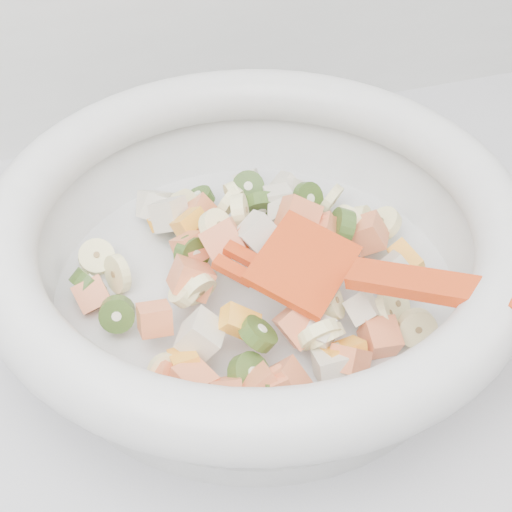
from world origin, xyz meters
name	(u,v)px	position (x,y,z in m)	size (l,w,h in m)	color
mixing_bowl	(257,248)	(-0.15, 1.50, 0.95)	(0.37, 0.39, 0.12)	silver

